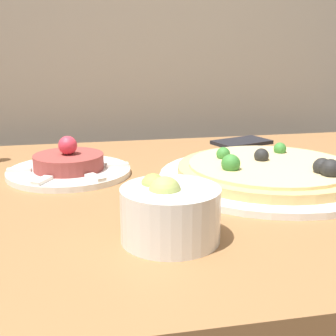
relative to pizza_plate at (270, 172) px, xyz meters
The scene contains 5 objects.
dining_table 0.20m from the pizza_plate, behind, with size 1.06×0.75×0.73m.
pizza_plate is the anchor object (origin of this frame).
tartare_plate 0.34m from the pizza_plate, 162.55° to the left, with size 0.21×0.21×0.07m.
small_bowl 0.29m from the pizza_plate, 136.61° to the right, with size 0.12×0.12×0.08m.
napkin 0.29m from the pizza_plate, 79.05° to the left, with size 0.14×0.11×0.01m.
Camera 1 is at (-0.16, -0.32, 0.95)m, focal length 50.00 mm.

